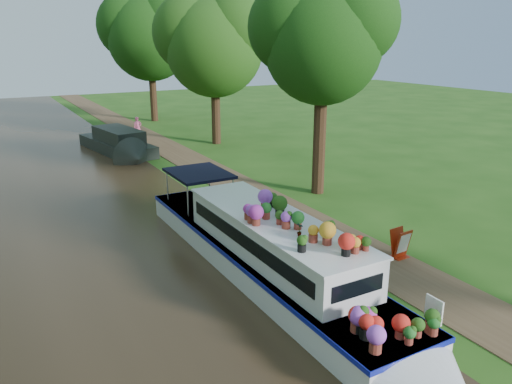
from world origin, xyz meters
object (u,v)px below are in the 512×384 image
object	(u,v)px
sandwich_board	(400,245)
pedestrian_pink	(138,128)
plant_boat	(274,253)
second_boat	(119,143)

from	to	relation	value
sandwich_board	pedestrian_pink	xyz separation A→B (m)	(-1.42, 22.75, 0.33)
plant_boat	pedestrian_pink	distance (m)	22.29
second_boat	plant_boat	bearing A→B (deg)	-100.43
sandwich_board	pedestrian_pink	bearing A→B (deg)	89.10
plant_boat	sandwich_board	bearing A→B (deg)	-8.52
pedestrian_pink	plant_boat	bearing A→B (deg)	-89.33
second_boat	pedestrian_pink	world-z (taller)	pedestrian_pink
plant_boat	second_boat	distance (m)	18.46
second_boat	sandwich_board	xyz separation A→B (m)	(3.67, -19.08, -0.15)
sandwich_board	pedestrian_pink	size ratio (longest dim) A/B	0.62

